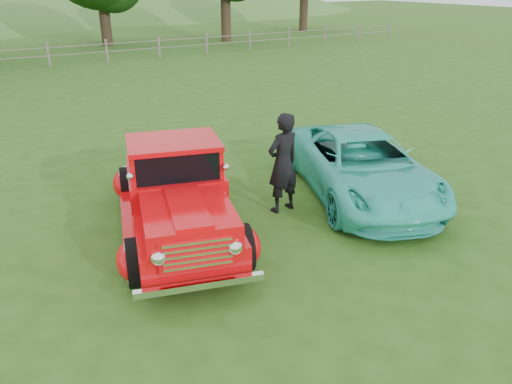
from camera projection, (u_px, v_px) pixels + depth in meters
ground at (298, 250)px, 8.54m from camera, size 140.00×140.00×0.00m
fence_line at (48, 55)px, 25.56m from camera, size 48.00×0.12×1.20m
red_pickup at (176, 192)px, 8.82m from camera, size 3.17×5.27×1.78m
teal_sedan at (362, 166)px, 10.41m from camera, size 3.79×5.30×1.34m
man at (283, 163)px, 9.61m from camera, size 0.78×0.57×1.99m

